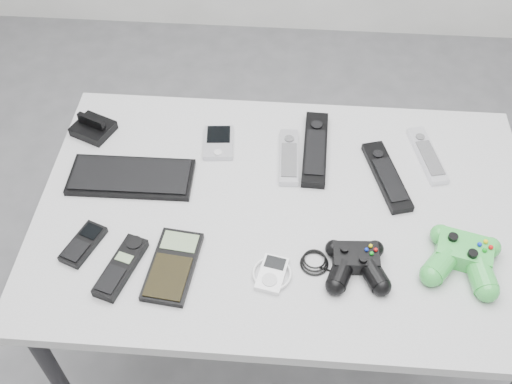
# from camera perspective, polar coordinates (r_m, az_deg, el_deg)

# --- Properties ---
(floor) EXTENTS (3.50, 3.50, 0.00)m
(floor) POSITION_cam_1_polar(r_m,az_deg,el_deg) (2.05, 0.57, -13.25)
(floor) COLOR slate
(floor) RESTS_ON ground
(desk) EXTENTS (1.13, 0.73, 0.76)m
(desk) POSITION_cam_1_polar(r_m,az_deg,el_deg) (1.42, 2.70, -3.23)
(desk) COLOR #A0A0A2
(desk) RESTS_ON floor
(pda_keyboard) EXTENTS (0.29, 0.13, 0.02)m
(pda_keyboard) POSITION_cam_1_polar(r_m,az_deg,el_deg) (1.45, -11.81, 1.45)
(pda_keyboard) COLOR black
(pda_keyboard) RESTS_ON desk
(dock_bracket) EXTENTS (0.12, 0.11, 0.05)m
(dock_bracket) POSITION_cam_1_polar(r_m,az_deg,el_deg) (1.57, -15.32, 6.19)
(dock_bracket) COLOR black
(dock_bracket) RESTS_ON desk
(pda) EXTENTS (0.08, 0.12, 0.02)m
(pda) POSITION_cam_1_polar(r_m,az_deg,el_deg) (1.50, -3.60, 4.76)
(pda) COLOR #B3B3BB
(pda) RESTS_ON desk
(remote_silver_a) EXTENTS (0.05, 0.18, 0.02)m
(remote_silver_a) POSITION_cam_1_polar(r_m,az_deg,el_deg) (1.46, 3.16, 3.40)
(remote_silver_a) COLOR #B3B3BB
(remote_silver_a) RESTS_ON desk
(remote_black_a) EXTENTS (0.06, 0.25, 0.02)m
(remote_black_a) POSITION_cam_1_polar(r_m,az_deg,el_deg) (1.48, 5.66, 4.19)
(remote_black_a) COLOR black
(remote_black_a) RESTS_ON desk
(remote_black_b) EXTENTS (0.11, 0.22, 0.02)m
(remote_black_b) POSITION_cam_1_polar(r_m,az_deg,el_deg) (1.45, 12.34, 1.52)
(remote_black_b) COLOR black
(remote_black_b) RESTS_ON desk
(remote_silver_b) EXTENTS (0.08, 0.19, 0.02)m
(remote_silver_b) POSITION_cam_1_polar(r_m,az_deg,el_deg) (1.52, 15.99, 3.43)
(remote_silver_b) COLOR silver
(remote_silver_b) RESTS_ON desk
(mobile_phone) EXTENTS (0.09, 0.12, 0.02)m
(mobile_phone) POSITION_cam_1_polar(r_m,az_deg,el_deg) (1.35, -16.14, -4.76)
(mobile_phone) COLOR black
(mobile_phone) RESTS_ON desk
(cordless_handset) EXTENTS (0.09, 0.16, 0.02)m
(cordless_handset) POSITION_cam_1_polar(r_m,az_deg,el_deg) (1.29, -12.74, -6.99)
(cordless_handset) COLOR black
(cordless_handset) RESTS_ON desk
(calculator) EXTENTS (0.11, 0.19, 0.02)m
(calculator) POSITION_cam_1_polar(r_m,az_deg,el_deg) (1.27, -7.94, -6.98)
(calculator) COLOR black
(calculator) RESTS_ON desk
(mp3_player) EXTENTS (0.10, 0.10, 0.02)m
(mp3_player) POSITION_cam_1_polar(r_m,az_deg,el_deg) (1.25, 1.53, -7.77)
(mp3_player) COLOR white
(mp3_player) RESTS_ON desk
(controller_black) EXTENTS (0.24, 0.16, 0.05)m
(controller_black) POSITION_cam_1_polar(r_m,az_deg,el_deg) (1.27, 9.53, -6.66)
(controller_black) COLOR black
(controller_black) RESTS_ON desk
(controller_green) EXTENTS (0.20, 0.20, 0.05)m
(controller_green) POSITION_cam_1_polar(r_m,az_deg,el_deg) (1.32, 19.13, -5.82)
(controller_green) COLOR green
(controller_green) RESTS_ON desk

